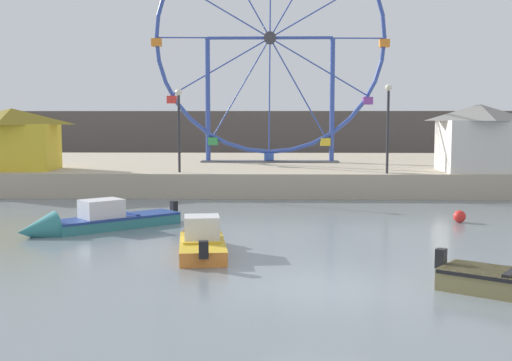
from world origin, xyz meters
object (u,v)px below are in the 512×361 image
Objects in this scene: ferris_wheel_blue_frame at (270,42)px; carnival_booth_yellow_awning at (12,138)px; promenade_lamp_near at (179,118)px; carnival_booth_white_ticket at (479,137)px; motorboat_teal_painted at (90,222)px; promenade_lamp_far at (388,116)px; mooring_buoy_orange at (460,216)px; motorboat_orange_hull at (202,240)px.

carnival_booth_yellow_awning is (-12.76, -6.21, -5.41)m from ferris_wheel_blue_frame.
promenade_lamp_near is at bearing -119.95° from ferris_wheel_blue_frame.
motorboat_teal_painted is at bearing -145.93° from carnival_booth_white_ticket.
carnival_booth_white_ticket is at bearing -4.37° from carnival_booth_yellow_awning.
promenade_lamp_far is (5.49, -7.90, -4.32)m from ferris_wheel_blue_frame.
ferris_wheel_blue_frame reaches higher than motorboat_teal_painted.
ferris_wheel_blue_frame is 10.55m from promenade_lamp_far.
motorboat_teal_painted is 11.26× the size of mooring_buoy_orange.
motorboat_orange_hull is 1.06× the size of promenade_lamp_near.
carnival_booth_yellow_awning is 1.23× the size of carnival_booth_white_ticket.
motorboat_orange_hull reaches higher than motorboat_teal_painted.
promenade_lamp_near is at bearing 3.53° from motorboat_orange_hull.
promenade_lamp_far reaches higher than carnival_booth_yellow_awning.
ferris_wheel_blue_frame reaches higher than carnival_booth_white_ticket.
promenade_lamp_near is 9.78m from promenade_lamp_far.
carnival_booth_white_ticket is at bearing -49.04° from motorboat_orange_hull.
ferris_wheel_blue_frame is at bearing 22.53° from carnival_booth_yellow_awning.
motorboat_teal_painted is 1.20× the size of promenade_lamp_far.
motorboat_orange_hull reaches higher than mooring_buoy_orange.
promenade_lamp_near is (8.49, -1.20, 0.98)m from carnival_booth_yellow_awning.
promenade_lamp_near is (-2.44, 12.59, 3.44)m from motorboat_orange_hull.
ferris_wheel_blue_frame is at bearing 124.81° from promenade_lamp_far.
carnival_booth_white_ticket is at bearing 3.29° from promenade_lamp_near.
motorboat_orange_hull is 0.84× the size of motorboat_teal_painted.
promenade_lamp_near is (-14.36, -0.83, 0.89)m from carnival_booth_white_ticket.
ferris_wheel_blue_frame is at bearing 147.83° from carnival_booth_white_ticket.
promenade_lamp_near reaches higher than motorboat_teal_painted.
ferris_wheel_blue_frame is at bearing 60.05° from promenade_lamp_near.
carnival_booth_white_ticket is at bearing -33.17° from ferris_wheel_blue_frame.
promenade_lamp_near is (1.59, 9.56, 3.44)m from motorboat_teal_painted.
promenade_lamp_far reaches higher than motorboat_orange_hull.
ferris_wheel_blue_frame is (1.84, 20.01, 7.87)m from motorboat_orange_hull.
carnival_booth_white_ticket reaches higher than carnival_booth_yellow_awning.
carnival_booth_white_ticket is (15.95, 10.39, 2.55)m from motorboat_teal_painted.
ferris_wheel_blue_frame is at bearing 114.50° from mooring_buoy_orange.
mooring_buoy_orange is (-3.26, -8.40, -2.62)m from carnival_booth_white_ticket.
motorboat_orange_hull is at bearing -149.92° from mooring_buoy_orange.
carnival_booth_white_ticket is 8.68× the size of mooring_buoy_orange.
carnival_booth_white_ticket is at bearing 172.41° from motorboat_teal_painted.
motorboat_teal_painted is 1.26× the size of promenade_lamp_near.
carnival_booth_white_ticket is 0.93× the size of promenade_lamp_far.
carnival_booth_white_ticket is (10.09, -6.59, -5.31)m from ferris_wheel_blue_frame.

